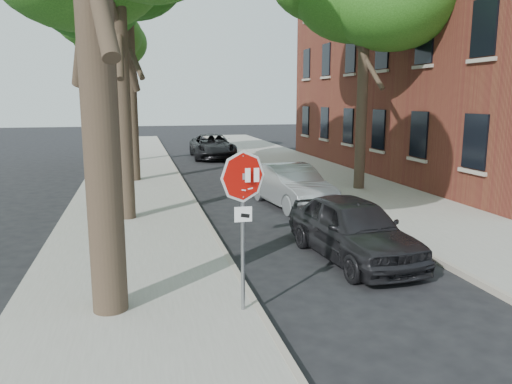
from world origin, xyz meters
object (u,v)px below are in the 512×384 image
at_px(apartment_building, 485,9).
at_px(car_a, 353,228).
at_px(stop_sign, 243,200).
at_px(car_b, 291,186).
at_px(car_d, 212,146).
at_px(tree_far, 123,28).

xyz_separation_m(apartment_building, car_a, (-11.73, -11.66, -6.95)).
xyz_separation_m(apartment_building, stop_sign, (-14.70, -14.03, -5.71)).
bearing_deg(stop_sign, car_b, 67.40).
height_order(stop_sign, car_b, stop_sign).
relative_size(apartment_building, car_d, 3.92).
bearing_deg(stop_sign, apartment_building, 43.65).
height_order(apartment_building, tree_far, apartment_building).
relative_size(car_a, car_d, 0.80).
relative_size(apartment_building, car_b, 4.82).
height_order(stop_sign, car_d, stop_sign).
bearing_deg(car_a, car_b, 81.74).
bearing_deg(apartment_building, tree_far, 156.96).
distance_m(apartment_building, stop_sign, 21.10).
bearing_deg(tree_far, car_b, -68.05).
height_order(apartment_building, car_a, apartment_building).
relative_size(car_a, car_b, 0.98).
relative_size(tree_far, car_b, 2.22).
xyz_separation_m(stop_sign, car_a, (2.97, 2.36, -1.25)).
height_order(stop_sign, car_a, stop_sign).
bearing_deg(car_d, tree_far, -168.30).
relative_size(apartment_building, tree_far, 2.17).
relative_size(tree_far, car_a, 2.27).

